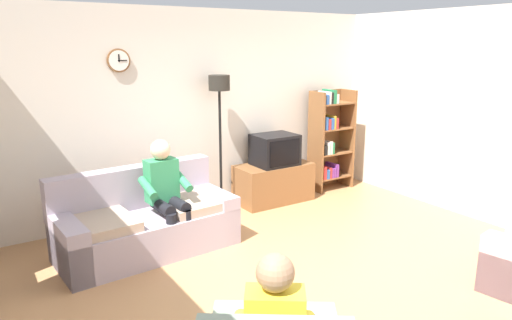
% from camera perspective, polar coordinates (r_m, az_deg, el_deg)
% --- Properties ---
extents(ground_plane, '(12.00, 12.00, 0.00)m').
position_cam_1_polar(ground_plane, '(4.72, 8.31, -14.53)').
color(ground_plane, '#B27F51').
extents(back_wall_assembly, '(6.20, 0.17, 2.70)m').
position_cam_1_polar(back_wall_assembly, '(6.45, -7.03, 5.91)').
color(back_wall_assembly, silver).
rests_on(back_wall_assembly, ground_plane).
extents(right_wall, '(0.12, 5.80, 2.70)m').
position_cam_1_polar(right_wall, '(6.49, 28.23, 4.41)').
color(right_wall, silver).
rests_on(right_wall, ground_plane).
extents(couch, '(1.96, 1.01, 0.90)m').
position_cam_1_polar(couch, '(5.35, -13.30, -7.57)').
color(couch, '#A899A8').
rests_on(couch, ground_plane).
extents(tv_stand, '(1.10, 0.56, 0.56)m').
position_cam_1_polar(tv_stand, '(6.82, 2.16, -2.79)').
color(tv_stand, brown).
rests_on(tv_stand, ground_plane).
extents(tv, '(0.60, 0.49, 0.44)m').
position_cam_1_polar(tv, '(6.67, 2.31, 1.26)').
color(tv, black).
rests_on(tv, tv_stand).
extents(bookshelf, '(0.68, 0.36, 1.57)m').
position_cam_1_polar(bookshelf, '(7.40, 8.81, 2.57)').
color(bookshelf, brown).
rests_on(bookshelf, ground_plane).
extents(floor_lamp, '(0.28, 0.28, 1.85)m').
position_cam_1_polar(floor_lamp, '(6.23, -4.45, 6.62)').
color(floor_lamp, black).
rests_on(floor_lamp, ground_plane).
extents(person_on_couch, '(0.53, 0.56, 1.24)m').
position_cam_1_polar(person_on_couch, '(5.19, -10.88, -3.58)').
color(person_on_couch, '#338C59').
rests_on(person_on_couch, ground_plane).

